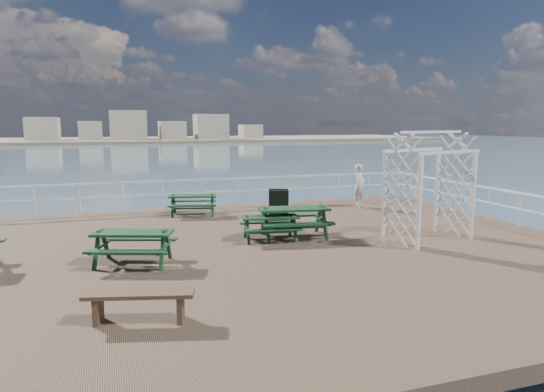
{
  "coord_description": "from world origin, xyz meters",
  "views": [
    {
      "loc": [
        -3.31,
        -11.67,
        3.22
      ],
      "look_at": [
        1.17,
        1.7,
        1.1
      ],
      "focal_mm": 32.0,
      "sensor_mm": 36.0,
      "label": 1
    }
  ],
  "objects_px": {
    "trellis_arbor": "(429,192)",
    "person": "(360,186)",
    "picnic_table_d": "(133,241)",
    "picnic_table_e": "(294,216)",
    "picnic_table_c": "(270,223)",
    "picnic_table_b": "(193,200)",
    "flat_bench_near": "(139,299)"
  },
  "relations": [
    {
      "from": "picnic_table_c",
      "to": "trellis_arbor",
      "type": "distance_m",
      "value": 4.47
    },
    {
      "from": "picnic_table_c",
      "to": "person",
      "type": "distance_m",
      "value": 6.41
    },
    {
      "from": "picnic_table_e",
      "to": "picnic_table_d",
      "type": "bearing_deg",
      "value": -155.29
    },
    {
      "from": "picnic_table_e",
      "to": "person",
      "type": "distance_m",
      "value": 5.76
    },
    {
      "from": "flat_bench_near",
      "to": "trellis_arbor",
      "type": "relative_size",
      "value": 0.6
    },
    {
      "from": "picnic_table_c",
      "to": "picnic_table_d",
      "type": "bearing_deg",
      "value": -153.5
    },
    {
      "from": "flat_bench_near",
      "to": "trellis_arbor",
      "type": "distance_m",
      "value": 8.68
    },
    {
      "from": "picnic_table_b",
      "to": "picnic_table_e",
      "type": "relative_size",
      "value": 0.87
    },
    {
      "from": "picnic_table_b",
      "to": "flat_bench_near",
      "type": "distance_m",
      "value": 9.41
    },
    {
      "from": "picnic_table_e",
      "to": "trellis_arbor",
      "type": "distance_m",
      "value": 3.81
    },
    {
      "from": "picnic_table_b",
      "to": "picnic_table_e",
      "type": "height_order",
      "value": "picnic_table_e"
    },
    {
      "from": "picnic_table_e",
      "to": "person",
      "type": "height_order",
      "value": "person"
    },
    {
      "from": "picnic_table_e",
      "to": "trellis_arbor",
      "type": "bearing_deg",
      "value": -15.55
    },
    {
      "from": "picnic_table_d",
      "to": "person",
      "type": "xyz_separation_m",
      "value": [
        8.71,
        5.24,
        0.28
      ]
    },
    {
      "from": "flat_bench_near",
      "to": "person",
      "type": "distance_m",
      "value": 12.36
    },
    {
      "from": "picnic_table_b",
      "to": "trellis_arbor",
      "type": "bearing_deg",
      "value": -33.07
    },
    {
      "from": "picnic_table_c",
      "to": "picnic_table_b",
      "type": "bearing_deg",
      "value": 116.19
    },
    {
      "from": "picnic_table_b",
      "to": "flat_bench_near",
      "type": "xyz_separation_m",
      "value": [
        -2.37,
        -9.11,
        -0.13
      ]
    },
    {
      "from": "trellis_arbor",
      "to": "person",
      "type": "height_order",
      "value": "trellis_arbor"
    },
    {
      "from": "picnic_table_d",
      "to": "picnic_table_c",
      "type": "bearing_deg",
      "value": 37.29
    },
    {
      "from": "picnic_table_c",
      "to": "person",
      "type": "bearing_deg",
      "value": 47.29
    },
    {
      "from": "picnic_table_c",
      "to": "picnic_table_e",
      "type": "xyz_separation_m",
      "value": [
        0.75,
        0.12,
        0.13
      ]
    },
    {
      "from": "picnic_table_b",
      "to": "flat_bench_near",
      "type": "relative_size",
      "value": 1.04
    },
    {
      "from": "picnic_table_d",
      "to": "picnic_table_e",
      "type": "height_order",
      "value": "picnic_table_e"
    },
    {
      "from": "picnic_table_d",
      "to": "trellis_arbor",
      "type": "height_order",
      "value": "trellis_arbor"
    },
    {
      "from": "picnic_table_b",
      "to": "picnic_table_c",
      "type": "height_order",
      "value": "picnic_table_b"
    },
    {
      "from": "picnic_table_c",
      "to": "person",
      "type": "xyz_separation_m",
      "value": [
        4.98,
        4.02,
        0.35
      ]
    },
    {
      "from": "picnic_table_c",
      "to": "flat_bench_near",
      "type": "bearing_deg",
      "value": -120.65
    },
    {
      "from": "picnic_table_c",
      "to": "trellis_arbor",
      "type": "bearing_deg",
      "value": -9.76
    },
    {
      "from": "picnic_table_c",
      "to": "trellis_arbor",
      "type": "relative_size",
      "value": 0.57
    },
    {
      "from": "picnic_table_d",
      "to": "flat_bench_near",
      "type": "xyz_separation_m",
      "value": [
        -0.06,
        -3.46,
        -0.17
      ]
    },
    {
      "from": "picnic_table_c",
      "to": "person",
      "type": "relative_size",
      "value": 1.04
    }
  ]
}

